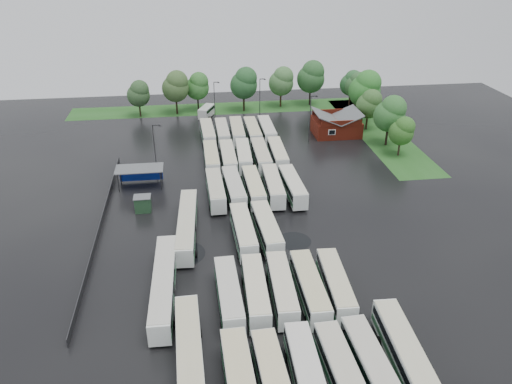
{
  "coord_description": "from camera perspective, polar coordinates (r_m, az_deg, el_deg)",
  "views": [
    {
      "loc": [
        -7.44,
        -59.25,
        39.32
      ],
      "look_at": [
        2.0,
        12.0,
        2.5
      ],
      "focal_mm": 35.0,
      "sensor_mm": 36.0,
      "label": 1
    }
  ],
  "objects": [
    {
      "name": "tree_north_4",
      "position": [
        129.86,
        2.97,
        12.56
      ],
      "size": [
        6.33,
        6.33,
        10.48
      ],
      "color": "#312211",
      "rests_on": "ground"
    },
    {
      "name": "lamp_post_back_w",
      "position": [
        120.05,
        -4.72,
        10.63
      ],
      "size": [
        1.44,
        0.28,
        9.33
      ],
      "color": "#2D2D30",
      "rests_on": "ground"
    },
    {
      "name": "artic_bus_west_a",
      "position": [
        52.25,
        -7.53,
        -18.99
      ],
      "size": [
        3.06,
        18.08,
        3.34
      ],
      "rotation": [
        0.0,
        0.0,
        0.03
      ],
      "color": "silver",
      "rests_on": "ground"
    },
    {
      "name": "ground",
      "position": [
        71.5,
        -0.33,
        -6.24
      ],
      "size": [
        160.0,
        160.0,
        0.0
      ],
      "primitive_type": "plane",
      "color": "black",
      "rests_on": "ground"
    },
    {
      "name": "bus_r4c0",
      "position": [
        95.15,
        -5.12,
        3.83
      ],
      "size": [
        2.64,
        12.14,
        3.38
      ],
      "rotation": [
        0.0,
        0.0,
        0.0
      ],
      "color": "silver",
      "rests_on": "ground"
    },
    {
      "name": "artic_bus_west_b",
      "position": [
        73.71,
        -7.88,
        -3.75
      ],
      "size": [
        3.39,
        17.74,
        3.27
      ],
      "rotation": [
        0.0,
        0.0,
        -0.05
      ],
      "color": "silver",
      "rests_on": "ground"
    },
    {
      "name": "bus_r4c3",
      "position": [
        95.81,
        0.58,
        4.14
      ],
      "size": [
        2.71,
        12.45,
        3.46
      ],
      "rotation": [
        0.0,
        0.0,
        -0.0
      ],
      "color": "silver",
      "rests_on": "ground"
    },
    {
      "name": "bus_r3c2",
      "position": [
        83.68,
        -0.28,
        0.52
      ],
      "size": [
        2.79,
        12.12,
        3.36
      ],
      "rotation": [
        0.0,
        0.0,
        0.02
      ],
      "color": "silver",
      "rests_on": "ground"
    },
    {
      "name": "bus_r5c1",
      "position": [
        108.25,
        -3.87,
        6.79
      ],
      "size": [
        2.61,
        11.88,
        3.3
      ],
      "rotation": [
        0.0,
        0.0,
        0.01
      ],
      "color": "silver",
      "rests_on": "ground"
    },
    {
      "name": "bus_r5c0",
      "position": [
        107.9,
        -5.54,
        6.68
      ],
      "size": [
        3.0,
        12.21,
        3.38
      ],
      "rotation": [
        0.0,
        0.0,
        0.04
      ],
      "color": "silver",
      "rests_on": "ground"
    },
    {
      "name": "wash_shed",
      "position": [
        89.56,
        -13.15,
        2.44
      ],
      "size": [
        8.2,
        4.2,
        3.58
      ],
      "color": "#2D2D30",
      "rests_on": "ground"
    },
    {
      "name": "tree_north_6",
      "position": [
        133.25,
        10.87,
        12.16
      ],
      "size": [
        5.61,
        5.61,
        9.29
      ],
      "color": "black",
      "rests_on": "ground"
    },
    {
      "name": "tree_east_0",
      "position": [
        103.17,
        16.39,
        6.74
      ],
      "size": [
        4.95,
        4.95,
        8.2
      ],
      "color": "#32261B",
      "rests_on": "ground"
    },
    {
      "name": "bus_r3c0",
      "position": [
        83.14,
        -4.64,
        0.22
      ],
      "size": [
        2.82,
        12.0,
        3.32
      ],
      "rotation": [
        0.0,
        0.0,
        0.02
      ],
      "color": "silver",
      "rests_on": "ground"
    },
    {
      "name": "west_fence",
      "position": [
        78.99,
        -17.32,
        -3.59
      ],
      "size": [
        0.1,
        50.0,
        1.2
      ],
      "primitive_type": "cube",
      "color": "#2D2D30",
      "rests_on": "ground"
    },
    {
      "name": "tree_east_4",
      "position": [
        131.12,
        11.45,
        11.9
      ],
      "size": [
        5.67,
        5.67,
        9.4
      ],
      "color": "#312415",
      "rests_on": "ground"
    },
    {
      "name": "bus_r1c2",
      "position": [
        60.89,
        2.97,
        -10.94
      ],
      "size": [
        2.95,
        11.96,
        3.31
      ],
      "rotation": [
        0.0,
        0.0,
        -0.04
      ],
      "color": "silver",
      "rests_on": "ground"
    },
    {
      "name": "puddle_1",
      "position": [
        55.33,
        9.94,
        -18.69
      ],
      "size": [
        4.12,
        4.12,
        0.01
      ],
      "primitive_type": "cylinder",
      "color": "black",
      "rests_on": "ground"
    },
    {
      "name": "bus_r1c1",
      "position": [
        60.37,
        -0.06,
        -11.28
      ],
      "size": [
        2.87,
        11.91,
        3.3
      ],
      "rotation": [
        0.0,
        0.0,
        -0.03
      ],
      "color": "silver",
      "rests_on": "ground"
    },
    {
      "name": "bus_r1c3",
      "position": [
        61.15,
        6.13,
        -10.83
      ],
      "size": [
        2.63,
        12.19,
        3.39
      ],
      "rotation": [
        0.0,
        0.0,
        -0.0
      ],
      "color": "silver",
      "rests_on": "ground"
    },
    {
      "name": "lamp_post_nw",
      "position": [
        89.66,
        -11.41,
        4.88
      ],
      "size": [
        1.64,
        0.32,
        10.64
      ],
      "color": "#2D2D30",
      "rests_on": "ground"
    },
    {
      "name": "tree_north_2",
      "position": [
        127.85,
        -6.67,
        11.96
      ],
      "size": [
        5.88,
        5.88,
        9.74
      ],
      "color": "black",
      "rests_on": "ground"
    },
    {
      "name": "tree_east_2",
      "position": [
        116.22,
        12.85,
        9.81
      ],
      "size": [
        5.67,
        5.67,
        9.39
      ],
      "color": "black",
      "rests_on": "ground"
    },
    {
      "name": "lamp_post_ne",
      "position": [
        106.07,
        6.28,
        8.65
      ],
      "size": [
        1.59,
        0.31,
        10.34
      ],
      "color": "#2D2D30",
      "rests_on": "ground"
    },
    {
      "name": "tree_north_0",
      "position": [
        125.29,
        -13.25,
        10.92
      ],
      "size": [
        5.5,
        5.5,
        9.1
      ],
      "color": "black",
      "rests_on": "ground"
    },
    {
      "name": "bus_r1c0",
      "position": [
        60.0,
        -3.12,
        -11.6
      ],
      "size": [
        2.79,
        11.96,
        3.31
      ],
      "rotation": [
        0.0,
        0.0,
        0.02
      ],
      "color": "silver",
      "rests_on": "ground"
    },
    {
      "name": "tree_north_1",
      "position": [
        125.52,
        -9.13,
        11.87
      ],
      "size": [
        6.57,
        6.57,
        10.89
      ],
      "color": "black",
      "rests_on": "ground"
    },
    {
      "name": "artic_bus_east",
      "position": [
        53.23,
        17.63,
        -19.16
      ],
      "size": [
        3.38,
        18.77,
        3.47
      ],
      "rotation": [
        0.0,
        0.0,
        -0.04
      ],
      "color": "silver",
      "rests_on": "ground"
    },
    {
      "name": "bus_r4c1",
      "position": [
        95.23,
        -3.2,
        3.92
      ],
      "size": [
        2.6,
        12.16,
        3.39
      ],
      "rotation": [
        0.0,
        0.0,
        0.0
      ],
      "color": "silver",
      "rests_on": "ground"
    },
    {
      "name": "puddle_3",
      "position": [
        72.89,
        4.37,
        -5.6
      ],
      "size": [
        5.01,
        5.01,
        0.01
      ],
      "primitive_type": "cylinder",
      "color": "black",
      "rests_on": "ground"
    },
    {
      "name": "bus_r3c3",
      "position": [
        84.26,
        1.97,
        0.71
      ],
      "size": [
        2.87,
        12.19,
        3.38
      ],
      "rotation": [
        0.0,
        0.0,
        -0.02
      ],
      "color": "silver",
      "rests_on": "ground"
    },
    {
      "name": "grass_strip_east",
      "position": [
        116.95,
        13.78,
        6.69
      ],
      "size": [
        10.0,
        50.0,
        0.01
      ],
      "primitive_type": "cube",
      "color": "#1F5019",
      "rests_on": "ground"
    },
    {
      "name": "bus_r5c4",
      "position": [
        109.16,
        1.25,
        7.06
      ],
      "size": [
        2.66,
        12.23,
        3.4
      ],
      "rotation": [
        0.0,
        0.0,
        -0.0
      ],
      "color": "silver",
      "rests_on": "ground"
    },
    {
      "name": "puddle_2",
      "position": [
        70.72,
        -8.59,
        -7.0
      ],
      "size": [
        6.85,
        6.85,
        0.01
      ],
      "primitive_type": "cylinder",
      "color": "black",
      "rests_on": "ground"
    },
    {
      "name": "bus_r2c2",
      "position": [
        71.99,
        1.23,
        -4.23
      ],
      "size": [
        3.19,
        12.33,
        3.4
      ],
      "rotation": [
        0.0,
        0.0,
        0.05
      ],
      "color": "silver",
      "rests_on": "ground"
    },
    {
      "name": "bus_r4c2",
      "position": [
        95.94,
        -1.41,
        4.13
      ],
      "size": [
        3.05,
        12.16,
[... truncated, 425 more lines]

